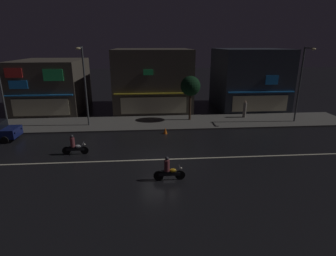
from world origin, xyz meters
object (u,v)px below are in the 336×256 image
Objects in this scene: streetlamp_mid at (84,81)px; streetlamp_east at (301,79)px; pedestrian_on_sidewalk at (245,110)px; motorcycle_lead at (74,146)px; traffic_cone at (165,131)px; motorcycle_opposite_lane at (169,170)px.

streetlamp_mid reaches higher than streetlamp_east.
pedestrian_on_sidewalk reaches higher than motorcycle_lead.
pedestrian_on_sidewalk is 3.30× the size of traffic_cone.
streetlamp_east is at bearing -53.03° from pedestrian_on_sidewalk.
motorcycle_lead and motorcycle_opposite_lane have the same top height.
streetlamp_east is (20.80, -0.34, -0.04)m from streetlamp_mid.
streetlamp_mid is at bearing 158.32° from pedestrian_on_sidewalk.
motorcycle_lead is at bearing -27.51° from motorcycle_opposite_lane.
pedestrian_on_sidewalk is 15.97m from motorcycle_opposite_lane.
traffic_cone is at bearing 178.45° from pedestrian_on_sidewalk.
streetlamp_east is 18.02m from motorcycle_opposite_lane.
streetlamp_east is 3.86× the size of motorcycle_lead.
motorcycle_lead is (-15.84, -8.58, -0.35)m from pedestrian_on_sidewalk.
streetlamp_east reaches higher than traffic_cone.
streetlamp_east is 21.76m from motorcycle_lead.
streetlamp_mid is at bearing -51.84° from motorcycle_opposite_lane.
streetlamp_east is at bearing 19.91° from motorcycle_lead.
streetlamp_mid is at bearing 179.07° from streetlamp_east.
pedestrian_on_sidewalk is 0.96× the size of motorcycle_opposite_lane.
traffic_cone is (0.41, 8.56, -0.36)m from motorcycle_opposite_lane.
streetlamp_east is 6.14m from pedestrian_on_sidewalk.
traffic_cone is at bearing -19.65° from streetlamp_mid.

